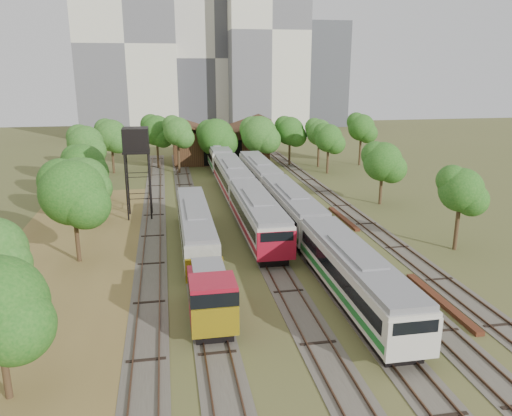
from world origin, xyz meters
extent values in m
plane|color=#475123|center=(0.00, 0.00, 0.00)|extent=(240.00, 240.00, 0.00)
cube|color=brown|center=(-18.00, 8.00, 0.02)|extent=(14.00, 60.00, 0.04)
cube|color=#4C473D|center=(-12.00, 25.00, 0.03)|extent=(2.60, 80.00, 0.06)
cube|color=#472D1E|center=(-12.72, 25.00, 0.12)|extent=(0.08, 80.00, 0.14)
cube|color=#472D1E|center=(-11.28, 25.00, 0.12)|extent=(0.08, 80.00, 0.14)
cube|color=#4C473D|center=(-8.00, 25.00, 0.03)|extent=(2.60, 80.00, 0.06)
cube|color=#472D1E|center=(-8.72, 25.00, 0.12)|extent=(0.08, 80.00, 0.14)
cube|color=#472D1E|center=(-7.28, 25.00, 0.12)|extent=(0.08, 80.00, 0.14)
cube|color=#4C473D|center=(-2.00, 25.00, 0.03)|extent=(2.60, 80.00, 0.06)
cube|color=#472D1E|center=(-2.72, 25.00, 0.12)|extent=(0.08, 80.00, 0.14)
cube|color=#472D1E|center=(-1.28, 25.00, 0.12)|extent=(0.08, 80.00, 0.14)
cube|color=#4C473D|center=(2.00, 25.00, 0.03)|extent=(2.60, 80.00, 0.06)
cube|color=#472D1E|center=(1.28, 25.00, 0.12)|extent=(0.08, 80.00, 0.14)
cube|color=#472D1E|center=(2.72, 25.00, 0.12)|extent=(0.08, 80.00, 0.14)
cube|color=#4C473D|center=(6.00, 25.00, 0.03)|extent=(2.60, 80.00, 0.06)
cube|color=#472D1E|center=(5.28, 25.00, 0.12)|extent=(0.08, 80.00, 0.14)
cube|color=#472D1E|center=(6.72, 25.00, 0.12)|extent=(0.08, 80.00, 0.14)
cube|color=#4C473D|center=(10.00, 25.00, 0.03)|extent=(2.60, 80.00, 0.06)
cube|color=#472D1E|center=(9.28, 25.00, 0.12)|extent=(0.08, 80.00, 0.14)
cube|color=#472D1E|center=(10.72, 25.00, 0.12)|extent=(0.08, 80.00, 0.14)
cube|color=black|center=(-2.00, 15.72, 0.44)|extent=(2.40, 15.64, 0.87)
cube|color=beige|center=(-2.00, 15.72, 2.24)|extent=(3.17, 17.00, 2.73)
cube|color=black|center=(-2.00, 15.72, 2.57)|extent=(3.23, 15.64, 0.93)
cube|color=slate|center=(-2.00, 15.72, 3.80)|extent=(2.91, 16.66, 0.39)
cube|color=maroon|center=(-2.00, 15.72, 1.47)|extent=(3.23, 16.66, 0.49)
cube|color=maroon|center=(-2.00, 7.27, 2.10)|extent=(3.21, 0.25, 2.46)
cube|color=black|center=(-2.00, 33.22, 0.44)|extent=(2.40, 15.64, 0.87)
cube|color=beige|center=(-2.00, 33.22, 2.24)|extent=(3.17, 17.00, 2.73)
cube|color=black|center=(-2.00, 33.22, 2.57)|extent=(3.23, 15.64, 0.93)
cube|color=slate|center=(-2.00, 33.22, 3.80)|extent=(2.91, 16.66, 0.39)
cube|color=maroon|center=(-2.00, 33.22, 1.47)|extent=(3.23, 16.66, 0.49)
cube|color=black|center=(2.00, 0.64, 0.42)|extent=(2.30, 15.64, 0.84)
cube|color=beige|center=(2.00, 0.64, 2.14)|extent=(3.03, 17.00, 2.61)
cube|color=black|center=(2.00, 0.64, 2.45)|extent=(3.09, 15.64, 0.89)
cube|color=slate|center=(2.00, 0.64, 3.63)|extent=(2.78, 16.66, 0.38)
cube|color=#1B6C28|center=(2.00, 0.64, 1.41)|extent=(3.09, 16.66, 0.47)
cube|color=beige|center=(2.00, -7.81, 2.01)|extent=(3.07, 0.25, 2.35)
cube|color=black|center=(2.00, 18.14, 0.42)|extent=(2.30, 15.64, 0.84)
cube|color=beige|center=(2.00, 18.14, 2.14)|extent=(3.03, 17.00, 2.61)
cube|color=black|center=(2.00, 18.14, 2.45)|extent=(3.09, 15.64, 0.89)
cube|color=slate|center=(2.00, 18.14, 3.63)|extent=(2.78, 16.66, 0.38)
cube|color=#1B6C28|center=(2.00, 18.14, 1.41)|extent=(3.09, 16.66, 0.47)
cube|color=black|center=(2.00, 35.64, 0.42)|extent=(2.30, 15.64, 0.84)
cube|color=beige|center=(2.00, 35.64, 2.14)|extent=(3.03, 17.00, 2.61)
cube|color=black|center=(2.00, 35.64, 2.45)|extent=(3.09, 15.64, 0.89)
cube|color=slate|center=(2.00, 35.64, 3.63)|extent=(2.78, 16.66, 0.38)
cube|color=#1B6C28|center=(2.00, 35.64, 1.41)|extent=(3.09, 16.66, 0.47)
cube|color=black|center=(-2.00, 51.72, 0.43)|extent=(2.36, 14.72, 0.86)
cube|color=beige|center=(-2.00, 51.72, 2.20)|extent=(3.11, 16.00, 2.68)
cube|color=black|center=(-2.00, 51.72, 2.52)|extent=(3.17, 14.72, 0.91)
cube|color=slate|center=(-2.00, 51.72, 3.73)|extent=(2.86, 15.68, 0.39)
cube|color=#1B6C28|center=(-2.00, 51.72, 1.45)|extent=(3.17, 15.68, 0.48)
cube|color=beige|center=(-2.00, 43.77, 2.06)|extent=(3.15, 0.25, 2.41)
cube|color=black|center=(-8.00, 0.56, 0.46)|extent=(2.25, 7.20, 0.92)
cube|color=maroon|center=(-8.00, 1.36, 1.69)|extent=(2.56, 4.40, 1.54)
cube|color=maroon|center=(-8.00, -2.04, 2.31)|extent=(2.77, 2.66, 2.77)
cube|color=black|center=(-8.00, -2.04, 2.97)|extent=(2.82, 2.72, 0.92)
cube|color=gold|center=(-8.00, -3.39, 1.64)|extent=(2.77, 0.20, 1.84)
cube|color=gold|center=(-8.00, 4.51, 1.64)|extent=(2.77, 0.20, 1.84)
cube|color=slate|center=(-8.00, 0.56, 3.38)|extent=(2.05, 3.60, 0.20)
cube|color=black|center=(-8.00, 14.56, 0.38)|extent=(2.09, 16.56, 0.76)
cube|color=gray|center=(-8.00, 14.56, 1.94)|extent=(2.75, 18.00, 2.37)
cube|color=black|center=(-8.00, 14.56, 2.23)|extent=(2.81, 16.56, 0.81)
cube|color=slate|center=(-8.00, 14.56, 3.30)|extent=(2.53, 17.64, 0.34)
cylinder|color=black|center=(-14.61, 23.55, 3.58)|extent=(0.18, 0.18, 7.15)
cylinder|color=black|center=(-12.20, 23.55, 3.58)|extent=(0.18, 0.18, 7.15)
cylinder|color=black|center=(-14.61, 25.96, 3.58)|extent=(0.18, 0.18, 7.15)
cylinder|color=black|center=(-12.20, 25.96, 3.58)|extent=(0.18, 0.18, 7.15)
cube|color=black|center=(-13.40, 24.76, 7.25)|extent=(2.82, 2.82, 0.20)
cube|color=black|center=(-13.40, 24.76, 8.56)|extent=(2.68, 2.68, 2.41)
cube|color=#552918|center=(8.00, -0.52, 0.15)|extent=(0.61, 9.10, 0.30)
cube|color=#552918|center=(8.20, 19.73, 0.14)|extent=(0.52, 8.37, 0.27)
cube|color=#382314|center=(-1.00, 58.00, 2.75)|extent=(16.00, 11.00, 5.50)
cube|color=#382314|center=(-5.00, 58.00, 6.10)|extent=(8.45, 11.55, 2.96)
cube|color=#382314|center=(3.00, 58.00, 6.10)|extent=(8.45, 11.55, 2.96)
cube|color=black|center=(-1.00, 52.55, 2.20)|extent=(6.40, 0.15, 4.12)
cylinder|color=#382616|center=(-18.58, -6.16, 1.96)|extent=(0.36, 0.36, 3.92)
cylinder|color=#382616|center=(-18.00, 12.22, 2.35)|extent=(0.36, 0.36, 4.71)
sphere|color=#175015|center=(-18.00, 12.22, 5.99)|extent=(5.38, 5.38, 5.38)
cylinder|color=#382616|center=(-18.60, 22.97, 1.84)|extent=(0.36, 0.36, 3.67)
sphere|color=#175015|center=(-18.60, 22.97, 4.67)|extent=(4.75, 4.75, 4.75)
cylinder|color=#382616|center=(-20.05, 31.99, 1.80)|extent=(0.36, 0.36, 3.60)
sphere|color=#175015|center=(-20.05, 31.99, 4.58)|extent=(5.15, 5.15, 5.15)
cylinder|color=#382616|center=(-20.87, 40.27, 2.38)|extent=(0.36, 0.36, 4.75)
sphere|color=#175015|center=(-20.87, 40.27, 6.05)|extent=(4.81, 4.81, 4.81)
cylinder|color=#382616|center=(-18.46, 49.85, 2.31)|extent=(0.36, 0.36, 4.61)
sphere|color=#175015|center=(-18.46, 49.85, 5.87)|extent=(4.88, 4.88, 4.88)
cylinder|color=#382616|center=(-11.64, 52.78, 2.41)|extent=(0.36, 0.36, 4.82)
sphere|color=#175015|center=(-11.64, 52.78, 6.13)|extent=(4.87, 4.87, 4.87)
cylinder|color=#382616|center=(-8.40, 48.00, 2.55)|extent=(0.36, 0.36, 5.10)
sphere|color=#175015|center=(-8.40, 48.00, 6.49)|extent=(4.34, 4.34, 4.34)
cylinder|color=#382616|center=(-2.18, 51.53, 1.95)|extent=(0.36, 0.36, 3.89)
sphere|color=#175015|center=(-2.18, 51.53, 4.95)|extent=(6.07, 6.07, 6.07)
cylinder|color=#382616|center=(4.57, 49.66, 2.17)|extent=(0.36, 0.36, 4.35)
sphere|color=#175015|center=(4.57, 49.66, 5.53)|extent=(5.85, 5.85, 5.85)
cylinder|color=#382616|center=(10.10, 51.38, 2.26)|extent=(0.36, 0.36, 4.52)
sphere|color=#175015|center=(10.10, 51.38, 5.75)|extent=(4.67, 4.67, 4.67)
cylinder|color=#382616|center=(14.44, 49.08, 2.25)|extent=(0.36, 0.36, 4.49)
sphere|color=#175015|center=(14.44, 49.08, 5.72)|extent=(4.23, 4.23, 4.23)
cylinder|color=#382616|center=(21.78, 49.34, 2.48)|extent=(0.36, 0.36, 4.97)
sphere|color=#175015|center=(21.78, 49.34, 6.32)|extent=(4.42, 4.42, 4.42)
cylinder|color=#382616|center=(14.92, 9.17, 2.17)|extent=(0.36, 0.36, 4.34)
sphere|color=#175015|center=(14.92, 9.17, 5.53)|extent=(3.89, 3.89, 3.89)
cylinder|color=#382616|center=(14.77, 25.08, 2.03)|extent=(0.36, 0.36, 4.07)
sphere|color=#175015|center=(14.77, 25.08, 5.18)|extent=(4.61, 4.61, 4.61)
cylinder|color=#382616|center=(14.26, 43.69, 2.15)|extent=(0.36, 0.36, 4.31)
sphere|color=#175015|center=(14.26, 43.69, 5.48)|extent=(4.29, 4.29, 4.29)
cube|color=beige|center=(-18.00, 95.00, 21.00)|extent=(22.00, 16.00, 42.00)
cube|color=beige|center=(2.00, 100.00, 18.00)|extent=(20.00, 18.00, 36.00)
cube|color=beige|center=(14.00, 92.00, 24.00)|extent=(18.00, 16.00, 48.00)
cube|color=#42454A|center=(34.00, 110.00, 14.00)|extent=(12.00, 12.00, 28.00)
camera|label=1|loc=(-10.35, -29.31, 15.79)|focal=35.00mm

